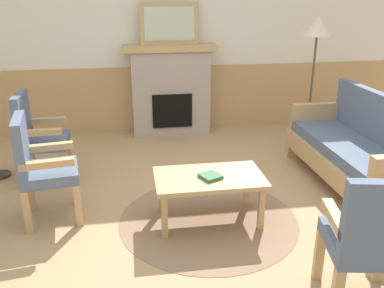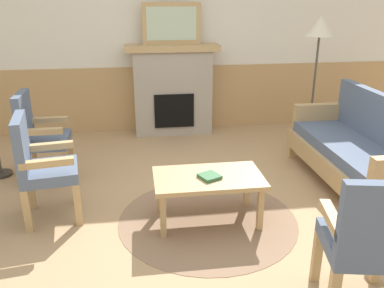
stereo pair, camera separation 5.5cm
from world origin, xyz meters
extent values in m
plane|color=tan|center=(0.00, 0.00, 0.00)|extent=(14.00, 14.00, 0.00)
cube|color=silver|center=(0.00, 2.60, 1.35)|extent=(7.20, 0.12, 2.70)
cube|color=tan|center=(0.00, 2.53, 0.47)|extent=(7.20, 0.02, 0.95)
cube|color=#A39989|center=(0.00, 2.35, 0.60)|extent=(1.10, 0.36, 1.20)
cube|color=black|center=(0.00, 2.16, 0.38)|extent=(0.56, 0.02, 0.48)
cube|color=tan|center=(0.00, 2.35, 1.24)|extent=(1.30, 0.44, 0.08)
cube|color=tan|center=(0.00, 2.35, 1.56)|extent=(0.80, 0.03, 0.56)
cube|color=#B2C6A8|center=(0.00, 2.33, 1.56)|extent=(0.68, 0.01, 0.44)
cube|color=tan|center=(1.38, 1.16, 0.08)|extent=(0.08, 0.08, 0.16)
cube|color=tan|center=(1.38, -0.52, 0.08)|extent=(0.08, 0.08, 0.16)
cube|color=tan|center=(1.98, 1.16, 0.08)|extent=(0.08, 0.08, 0.16)
cube|color=tan|center=(1.68, 0.32, 0.26)|extent=(0.70, 1.80, 0.20)
cube|color=slate|center=(1.68, 0.32, 0.42)|extent=(0.60, 1.70, 0.12)
cube|color=slate|center=(1.98, 0.32, 0.73)|extent=(0.10, 1.70, 0.50)
cube|color=tan|center=(1.68, 1.17, 0.53)|extent=(0.60, 0.10, 0.30)
cube|color=tan|center=(-0.35, -0.40, 0.20)|extent=(0.05, 0.05, 0.40)
cube|color=tan|center=(0.49, -0.40, 0.20)|extent=(0.05, 0.05, 0.40)
cube|color=tan|center=(-0.35, 0.04, 0.20)|extent=(0.05, 0.05, 0.40)
cube|color=tan|center=(0.49, 0.04, 0.20)|extent=(0.05, 0.05, 0.40)
cube|color=tan|center=(0.07, -0.18, 0.42)|extent=(0.96, 0.56, 0.04)
cylinder|color=#896B51|center=(0.07, -0.18, 0.00)|extent=(1.63, 1.63, 0.01)
cube|color=#33663D|center=(0.07, -0.21, 0.46)|extent=(0.22, 0.22, 0.03)
cube|color=tan|center=(-1.14, 0.33, 0.20)|extent=(0.07, 0.07, 0.40)
cube|color=tan|center=(-1.08, -0.09, 0.20)|extent=(0.07, 0.07, 0.40)
cube|color=tan|center=(-1.56, 0.26, 0.20)|extent=(0.07, 0.07, 0.40)
cube|color=tan|center=(-1.50, -0.15, 0.20)|extent=(0.07, 0.07, 0.40)
cube|color=slate|center=(-1.32, 0.09, 0.45)|extent=(0.54, 0.54, 0.10)
cube|color=slate|center=(-1.52, 0.06, 0.74)|extent=(0.15, 0.49, 0.48)
cube|color=tan|center=(-1.35, 0.29, 0.62)|extent=(0.45, 0.13, 0.06)
cube|color=tan|center=(-1.29, -0.12, 0.62)|extent=(0.45, 0.13, 0.06)
cube|color=tan|center=(-1.31, 1.16, 0.20)|extent=(0.06, 0.06, 0.40)
cube|color=tan|center=(-1.30, 0.74, 0.20)|extent=(0.06, 0.06, 0.40)
cube|color=tan|center=(-1.73, 1.15, 0.20)|extent=(0.06, 0.06, 0.40)
cube|color=tan|center=(-1.72, 0.73, 0.20)|extent=(0.06, 0.06, 0.40)
cube|color=slate|center=(-1.51, 0.94, 0.45)|extent=(0.49, 0.49, 0.10)
cube|color=slate|center=(-1.71, 0.94, 0.74)|extent=(0.09, 0.48, 0.48)
cube|color=tan|center=(-1.52, 1.15, 0.62)|extent=(0.44, 0.08, 0.06)
cube|color=tan|center=(-1.51, 0.74, 0.62)|extent=(0.44, 0.08, 0.06)
cube|color=tan|center=(0.69, -1.09, 0.20)|extent=(0.07, 0.07, 0.40)
cube|color=tan|center=(1.11, -1.17, 0.20)|extent=(0.07, 0.07, 0.40)
cube|color=slate|center=(0.86, -1.34, 0.45)|extent=(0.56, 0.56, 0.10)
cube|color=tan|center=(0.66, -1.30, 0.62)|extent=(0.15, 0.45, 0.06)
cylinder|color=#332D28|center=(1.84, 1.70, 0.01)|extent=(0.24, 0.24, 0.03)
cylinder|color=#4C473D|center=(1.84, 1.70, 0.73)|extent=(0.03, 0.03, 1.40)
cone|color=beige|center=(1.84, 1.70, 1.55)|extent=(0.36, 0.36, 0.25)
cylinder|color=#332D28|center=(-2.09, 1.11, 0.01)|extent=(0.24, 0.24, 0.03)
camera|label=1|loc=(-0.58, -3.34, 1.95)|focal=37.77mm
camera|label=2|loc=(-0.52, -3.35, 1.95)|focal=37.77mm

